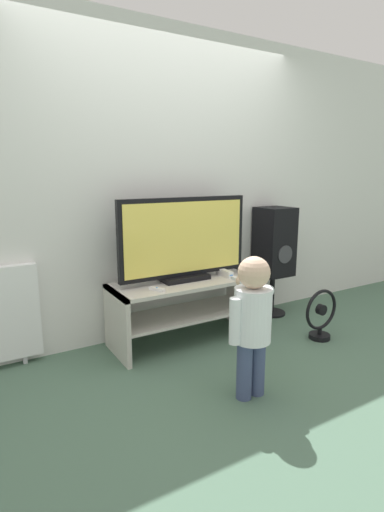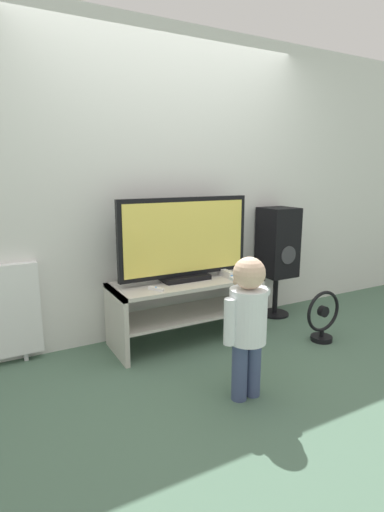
% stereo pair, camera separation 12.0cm
% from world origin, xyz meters
% --- Properties ---
extents(ground_plane, '(16.00, 16.00, 0.00)m').
position_xyz_m(ground_plane, '(0.00, 0.00, 0.00)').
color(ground_plane, '#4C6B56').
extents(wall_back, '(10.00, 0.06, 2.60)m').
position_xyz_m(wall_back, '(0.00, 0.58, 1.30)').
color(wall_back, silver).
rests_on(wall_back, ground_plane).
extents(tv_stand, '(1.26, 0.50, 0.53)m').
position_xyz_m(tv_stand, '(0.00, 0.25, 0.35)').
color(tv_stand, beige).
rests_on(tv_stand, ground_plane).
extents(television, '(1.15, 0.20, 0.69)m').
position_xyz_m(television, '(0.00, 0.27, 0.87)').
color(television, black).
rests_on(television, tv_stand).
extents(game_console, '(0.05, 0.20, 0.06)m').
position_xyz_m(game_console, '(0.36, 0.21, 0.56)').
color(game_console, white).
rests_on(game_console, tv_stand).
extents(remote_primary, '(0.09, 0.13, 0.03)m').
position_xyz_m(remote_primary, '(-0.33, 0.11, 0.54)').
color(remote_primary, white).
rests_on(remote_primary, tv_stand).
extents(child, '(0.35, 0.51, 0.92)m').
position_xyz_m(child, '(-0.08, -0.71, 0.54)').
color(child, '#3F4C72').
rests_on(child, ground_plane).
extents(speaker_tower, '(0.31, 0.32, 1.08)m').
position_xyz_m(speaker_tower, '(1.07, 0.37, 0.72)').
color(speaker_tower, black).
rests_on(speaker_tower, ground_plane).
extents(floor_fan, '(0.36, 0.18, 0.44)m').
position_xyz_m(floor_fan, '(1.01, -0.32, 0.20)').
color(floor_fan, black).
rests_on(floor_fan, ground_plane).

